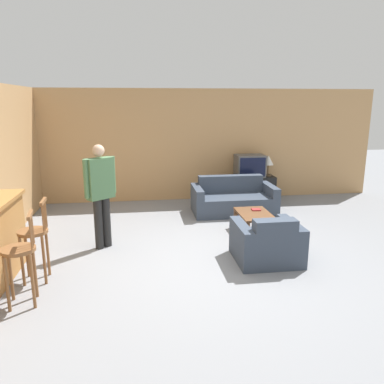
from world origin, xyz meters
TOP-DOWN VIEW (x-y plane):
  - ground_plane at (0.00, 0.00)m, footprint 24.00×24.00m
  - wall_back at (0.00, 3.72)m, footprint 9.40×0.08m
  - bar_chair_near at (-2.39, -0.87)m, footprint 0.43×0.43m
  - bar_chair_mid at (-2.39, -0.27)m, footprint 0.40×0.40m
  - couch_far at (0.93, 2.44)m, footprint 1.72×0.90m
  - armchair_near at (0.80, -0.10)m, footprint 0.92×0.86m
  - coffee_table at (0.98, 1.09)m, footprint 0.56×0.86m
  - tv_unit at (1.54, 3.33)m, footprint 1.18×0.49m
  - tv at (1.54, 3.33)m, footprint 0.67×0.48m
  - book_on_table at (1.06, 1.27)m, footprint 0.17×0.15m
  - table_lamp at (1.99, 3.33)m, footprint 0.24×0.24m
  - person_by_window at (-1.63, 0.80)m, footprint 0.46×0.40m

SIDE VIEW (x-z plane):
  - ground_plane at x=0.00m, z-range 0.00..0.00m
  - couch_far at x=0.93m, z-range -0.10..0.64m
  - armchair_near at x=0.80m, z-range -0.09..0.63m
  - tv_unit at x=1.54m, z-range 0.00..0.59m
  - coffee_table at x=0.98m, z-range 0.13..0.51m
  - book_on_table at x=1.06m, z-range 0.38..0.40m
  - bar_chair_near at x=-2.39m, z-range 0.04..1.13m
  - bar_chair_mid at x=-2.39m, z-range 0.04..1.13m
  - tv at x=1.54m, z-range 0.59..1.10m
  - person_by_window at x=-1.63m, z-range 0.11..1.77m
  - table_lamp at x=1.99m, z-range 0.70..1.18m
  - wall_back at x=0.00m, z-range 0.00..2.60m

